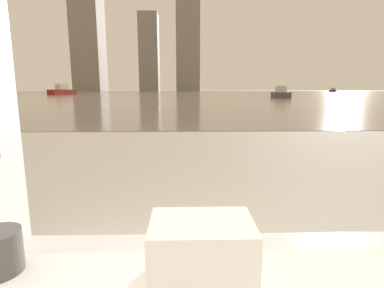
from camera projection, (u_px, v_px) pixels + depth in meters
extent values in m
cube|color=white|center=(201.00, 273.00, 0.76)|extent=(0.26, 0.18, 0.04)
cube|color=white|center=(202.00, 259.00, 0.75)|extent=(0.26, 0.18, 0.04)
cube|color=white|center=(202.00, 244.00, 0.74)|extent=(0.26, 0.18, 0.04)
cube|color=white|center=(202.00, 229.00, 0.73)|extent=(0.26, 0.18, 0.04)
cube|color=gray|center=(185.00, 93.00, 61.04)|extent=(180.00, 110.00, 0.01)
cube|color=maroon|center=(62.00, 92.00, 47.61)|extent=(3.31, 4.77, 0.79)
cube|color=silver|center=(62.00, 87.00, 47.45)|extent=(1.74, 2.02, 0.91)
cube|color=#4C4C51|center=(281.00, 95.00, 31.58)|extent=(1.18, 3.32, 0.58)
cube|color=silver|center=(281.00, 89.00, 31.46)|extent=(0.84, 1.25, 0.66)
cube|color=navy|center=(333.00, 91.00, 83.29)|extent=(1.34, 3.12, 0.53)
cube|color=#B2A893|center=(333.00, 89.00, 83.18)|extent=(0.87, 1.21, 0.61)
cube|color=#4C4C51|center=(64.00, 92.00, 65.23)|extent=(1.50, 3.55, 0.60)
cube|color=silver|center=(64.00, 88.00, 65.11)|extent=(0.98, 1.37, 0.69)
cube|color=gray|center=(149.00, 53.00, 113.16)|extent=(7.06, 8.64, 28.28)
cube|color=gray|center=(188.00, 3.00, 110.22)|extent=(8.68, 11.31, 64.19)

